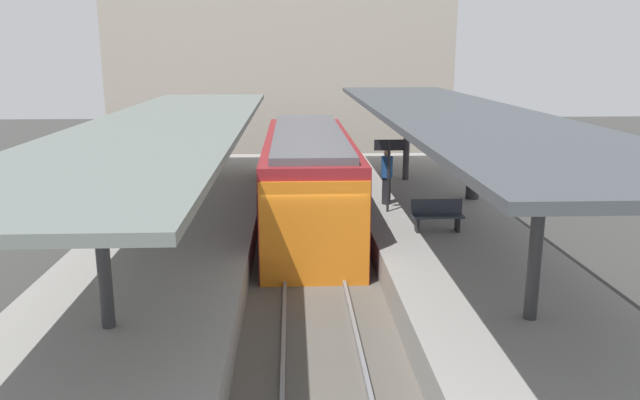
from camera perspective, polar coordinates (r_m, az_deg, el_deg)
The scene contains 14 objects.
ground_plane at distance 16.21m, azimuth -0.64°, elevation -7.21°, with size 80.00×80.00×0.00m, color #383835.
platform_left at distance 16.36m, azimuth -14.13°, elevation -5.57°, with size 4.40×28.00×1.00m, color gray.
platform_right at distance 16.60m, azimuth 12.64°, elevation -5.21°, with size 4.40×28.00×1.00m, color gray.
track_ballast at distance 16.17m, azimuth -0.64°, elevation -6.87°, with size 3.20×28.00×0.20m, color #59544C.
rail_near_side at distance 16.11m, azimuth -3.21°, elevation -6.34°, with size 0.08×28.00×0.14m, color slate.
rail_far_side at distance 16.15m, azimuth 1.93°, elevation -6.27°, with size 0.08×28.00×0.14m, color slate.
commuter_train at distance 19.92m, azimuth -1.09°, elevation 1.92°, with size 2.78×10.98×3.10m.
canopy_left at distance 16.98m, azimuth -13.86°, elevation 6.76°, with size 4.18×21.00×2.97m.
canopy_right at distance 17.18m, azimuth 12.06°, elevation 7.84°, with size 4.18×21.00×3.24m.
platform_bench at distance 16.95m, azimuth 10.80°, elevation -1.31°, with size 1.40×0.41×0.86m.
platform_sign at distance 18.54m, azimuth 6.40°, elevation 3.78°, with size 0.90×0.08×2.21m.
litter_bin at distance 20.98m, azimuth 13.96°, elevation 1.20°, with size 0.44×0.44×0.80m, color #2D2D30.
passenger_near_bench at distance 19.64m, azimuth 6.21°, elevation 2.23°, with size 0.36×0.36×1.76m.
station_building_backdrop at distance 35.15m, azimuth -3.61°, elevation 13.14°, with size 18.00×6.00×11.00m, color #A89E8E.
Camera 1 is at (-0.51, -15.15, 5.75)m, focal length 34.53 mm.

